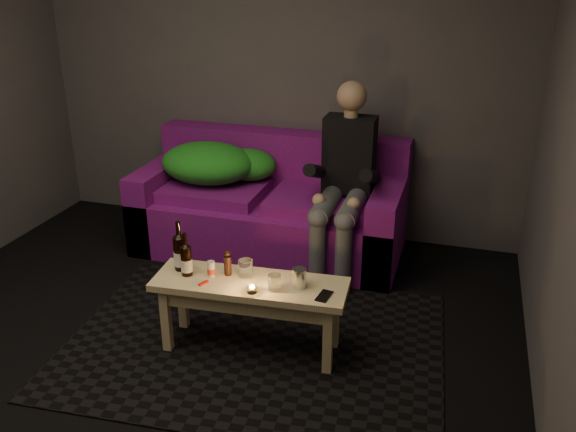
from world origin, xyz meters
name	(u,v)px	position (x,y,z in m)	size (l,w,h in m)	color
floor	(154,381)	(0.00, 0.00, 0.00)	(4.50, 4.50, 0.00)	black
room	(171,67)	(0.00, 0.47, 1.64)	(4.50, 4.50, 4.50)	silver
rug	(254,343)	(0.41, 0.50, 0.01)	(2.24, 1.63, 0.01)	black
sofa	(272,210)	(0.09, 1.82, 0.32)	(2.05, 0.92, 0.88)	#660D67
green_blanket	(215,164)	(-0.37, 1.81, 0.66)	(0.90, 0.62, 0.31)	#267C16
person	(344,177)	(0.70, 1.65, 0.71)	(0.37, 0.85, 1.37)	black
coffee_table	(250,294)	(0.41, 0.45, 0.38)	(1.14, 0.43, 0.46)	tan
beer_bottle_a	(180,252)	(-0.03, 0.47, 0.57)	(0.08, 0.08, 0.31)	black
beer_bottle_b	(186,260)	(0.04, 0.42, 0.56)	(0.07, 0.07, 0.27)	black
salt_shaker	(211,269)	(0.18, 0.44, 0.51)	(0.04, 0.04, 0.09)	silver
pepper_mill	(228,265)	(0.26, 0.49, 0.52)	(0.04, 0.04, 0.12)	black
tumbler_back	(246,268)	(0.37, 0.50, 0.51)	(0.08, 0.08, 0.10)	white
tealight	(252,289)	(0.47, 0.33, 0.48)	(0.06, 0.06, 0.05)	white
tumbler_front	(275,282)	(0.58, 0.40, 0.50)	(0.07, 0.07, 0.09)	white
steel_cup	(299,278)	(0.70, 0.47, 0.51)	(0.08, 0.08, 0.11)	silver
smartphone	(324,296)	(0.86, 0.40, 0.46)	(0.06, 0.13, 0.01)	black
red_lighter	(203,283)	(0.17, 0.34, 0.46)	(0.02, 0.06, 0.01)	red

